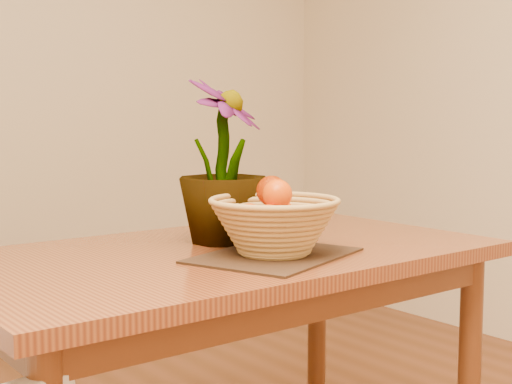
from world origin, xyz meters
TOP-DOWN VIEW (x-y plane):
  - table at (0.00, 0.30)m, footprint 1.40×0.80m
  - placemat at (0.03, 0.14)m, footprint 0.47×0.41m
  - wicker_basket at (0.03, 0.14)m, footprint 0.32×0.32m
  - orange_pile at (0.03, 0.15)m, footprint 0.17×0.17m
  - potted_plant at (0.05, 0.39)m, footprint 0.35×0.35m

SIDE VIEW (x-z plane):
  - table at x=0.00m, z-range 0.29..1.04m
  - placemat at x=0.03m, z-range 0.75..0.76m
  - wicker_basket at x=0.03m, z-range 0.76..0.89m
  - orange_pile at x=0.03m, z-range 0.80..0.94m
  - potted_plant at x=0.05m, z-range 0.75..1.20m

